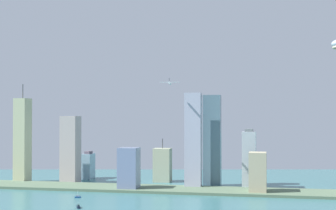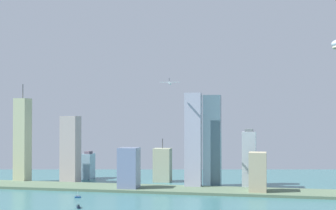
% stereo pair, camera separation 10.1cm
% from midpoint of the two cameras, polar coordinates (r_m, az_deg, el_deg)
% --- Properties ---
extents(waterfront_pier, '(691.80, 67.80, 3.72)m').
position_cam_midpoint_polar(waterfront_pier, '(724.82, 2.90, -9.47)').
color(waterfront_pier, '#526850').
rests_on(waterfront_pier, ground).
extents(skyscraper_0, '(14.89, 27.17, 46.15)m').
position_cam_midpoint_polar(skyscraper_0, '(873.05, -8.88, -6.71)').
color(skyscraper_0, '#89ACBF').
rests_on(skyscraper_0, ground).
extents(skyscraper_1, '(19.43, 25.34, 86.90)m').
position_cam_midpoint_polar(skyscraper_1, '(755.07, 9.05, -6.04)').
color(skyscraper_1, '#A1ACB6').
rests_on(skyscraper_1, ground).
extents(skyscraper_2, '(19.90, 25.23, 156.15)m').
position_cam_midpoint_polar(skyscraper_2, '(845.85, -15.93, -3.80)').
color(skyscraper_2, '#B1B58C').
rests_on(skyscraper_2, ground).
extents(skyscraper_3, '(27.36, 26.95, 60.75)m').
position_cam_midpoint_polar(skyscraper_3, '(730.81, -4.39, -7.14)').
color(skyscraper_3, slate).
rests_on(skyscraper_3, ground).
extents(skyscraper_5, '(23.30, 27.37, 56.63)m').
position_cam_midpoint_polar(skyscraper_5, '(706.62, 9.99, -7.51)').
color(skyscraper_5, tan).
rests_on(skyscraper_5, ground).
extents(skyscraper_6, '(25.87, 25.93, 105.31)m').
position_cam_midpoint_polar(skyscraper_6, '(818.00, -10.83, -4.91)').
color(skyscraper_6, '#AA9E9B').
rests_on(skyscraper_6, ground).
extents(skyscraper_7, '(26.25, 17.94, 137.09)m').
position_cam_midpoint_polar(skyscraper_7, '(774.57, 4.96, -3.97)').
color(skyscraper_7, slate).
rests_on(skyscraper_7, ground).
extents(skyscraper_9, '(27.11, 22.59, 69.10)m').
position_cam_midpoint_polar(skyscraper_9, '(822.85, -0.62, -6.72)').
color(skyscraper_9, '#A0A688').
rests_on(skyscraper_9, ground).
extents(skyscraper_10, '(23.80, 16.63, 139.43)m').
position_cam_midpoint_polar(skyscraper_10, '(746.35, 2.84, -3.99)').
color(skyscraper_10, '#A1A2B7').
rests_on(skyscraper_10, ground).
extents(boat_0, '(8.57, 5.24, 9.62)m').
position_cam_midpoint_polar(boat_0, '(680.56, -10.04, -10.06)').
color(boat_0, navy).
rests_on(boat_0, ground).
extents(boat_2, '(8.38, 12.18, 3.99)m').
position_cam_midpoint_polar(boat_2, '(608.43, -9.97, -11.11)').
color(boat_2, black).
rests_on(boat_2, ground).
extents(channel_buoy_1, '(1.02, 1.02, 2.35)m').
position_cam_midpoint_polar(channel_buoy_1, '(582.75, 5.87, -11.60)').
color(channel_buoy_1, '#E54C19').
rests_on(channel_buoy_1, ground).
extents(airplane, '(27.99, 28.59, 8.12)m').
position_cam_midpoint_polar(airplane, '(719.95, 0.21, 2.47)').
color(airplane, silver).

